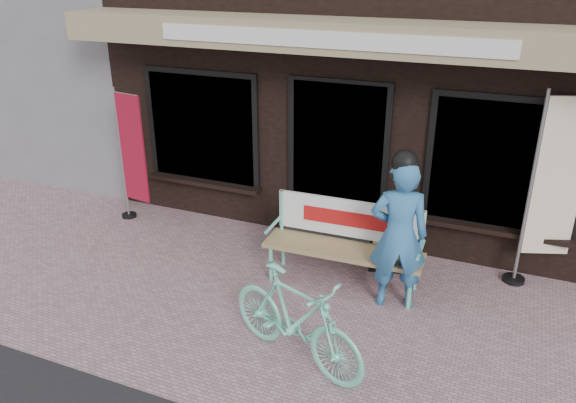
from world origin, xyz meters
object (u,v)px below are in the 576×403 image
at_px(nobori_cream, 552,189).
at_px(menu_stand, 387,241).
at_px(person, 399,232).
at_px(bench, 346,237).
at_px(nobori_red, 131,155).
at_px(bicycle, 296,319).

xyz_separation_m(nobori_cream, menu_stand, (-1.69, -0.45, -0.77)).
distance_m(person, nobori_cream, 1.84).
height_order(bench, person, person).
bearing_deg(nobori_red, nobori_cream, 13.30).
relative_size(bicycle, nobori_cream, 0.69).
xyz_separation_m(bench, menu_stand, (0.41, 0.39, -0.16)).
relative_size(bench, nobori_red, 0.95).
height_order(person, bicycle, person).
bearing_deg(bicycle, nobori_cream, -20.33).
distance_m(nobori_cream, menu_stand, 1.92).
height_order(bench, nobori_cream, nobori_cream).
relative_size(person, nobori_cream, 0.78).
relative_size(bench, nobori_cream, 0.80).
height_order(bench, bicycle, bench).
distance_m(bench, person, 0.76).
bearing_deg(bench, nobori_red, 170.31).
xyz_separation_m(bicycle, nobori_cream, (2.09, 2.42, 0.72)).
xyz_separation_m(person, bicycle, (-0.64, -1.33, -0.41)).
distance_m(bench, nobori_cream, 2.34).
xyz_separation_m(bench, nobori_cream, (2.10, 0.85, 0.61)).
distance_m(bench, nobori_red, 3.37).
bearing_deg(nobori_cream, menu_stand, 175.32).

